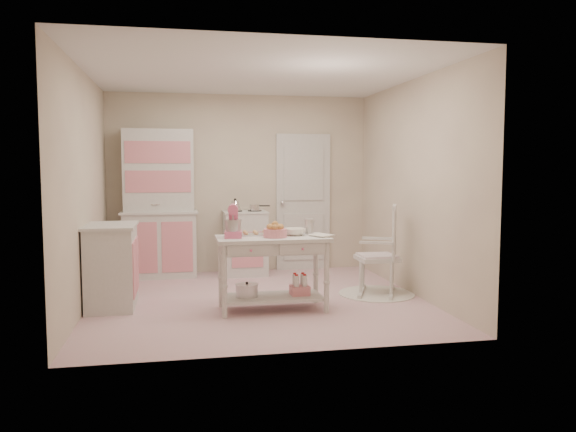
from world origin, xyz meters
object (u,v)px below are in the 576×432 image
object	(u,v)px
hutch	(159,203)
rocking_chair	(377,249)
work_table	(273,273)
bread_basket	(275,233)
stand_mixer	(233,222)
base_cabinet	(112,266)
stove	(245,243)

from	to	relation	value
hutch	rocking_chair	distance (m)	3.13
work_table	bread_basket	world-z (taller)	bread_basket
work_table	stand_mixer	world-z (taller)	stand_mixer
work_table	base_cabinet	bearing A→B (deg)	164.83
stove	bread_basket	xyz separation A→B (m)	(0.08, -2.13, 0.39)
work_table	rocking_chair	bearing A→B (deg)	20.15
base_cabinet	stove	bearing A→B (deg)	44.05
hutch	work_table	size ratio (longest dim) A/B	1.73
base_cabinet	bread_basket	bearing A→B (deg)	-16.53
rocking_chair	bread_basket	xyz separation A→B (m)	(-1.35, -0.55, 0.30)
stove	base_cabinet	size ratio (longest dim) A/B	1.00
stove	bread_basket	world-z (taller)	stove
stove	base_cabinet	world-z (taller)	same
base_cabinet	bread_basket	size ratio (longest dim) A/B	3.68
stove	stand_mixer	bearing A→B (deg)	-100.03
hutch	stove	distance (m)	1.33
rocking_chair	base_cabinet	bearing A→B (deg)	-155.92
stove	work_table	size ratio (longest dim) A/B	0.77
hutch	work_table	world-z (taller)	hutch
base_cabinet	bread_basket	world-z (taller)	base_cabinet
base_cabinet	bread_basket	xyz separation A→B (m)	(1.74, -0.52, 0.39)
hutch	base_cabinet	xyz separation A→B (m)	(-0.47, -1.66, -0.58)
base_cabinet	stand_mixer	distance (m)	1.47
stove	stand_mixer	distance (m)	2.15
hutch	rocking_chair	bearing A→B (deg)	-31.79
stove	rocking_chair	distance (m)	2.13
stand_mixer	bread_basket	xyz separation A→B (m)	(0.44, -0.07, -0.12)
rocking_chair	work_table	bearing A→B (deg)	-136.43
rocking_chair	work_table	size ratio (longest dim) A/B	0.92
work_table	stand_mixer	distance (m)	0.71
bread_basket	stand_mixer	bearing A→B (deg)	170.96
work_table	stand_mixer	bearing A→B (deg)	177.27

